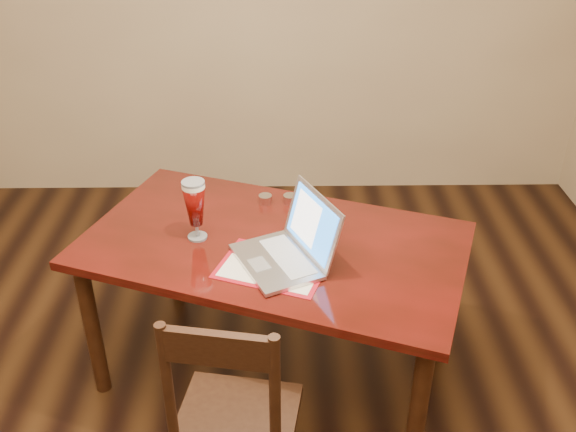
{
  "coord_description": "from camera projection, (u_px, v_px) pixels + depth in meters",
  "views": [
    {
      "loc": [
        0.25,
        -1.53,
        2.15
      ],
      "look_at": [
        0.29,
        0.64,
        0.86
      ],
      "focal_mm": 40.0,
      "sensor_mm": 36.0,
      "label": 1
    }
  ],
  "objects": [
    {
      "name": "dining_table",
      "position": [
        272.0,
        257.0,
        2.65
      ],
      "size": [
        1.74,
        1.35,
        0.98
      ],
      "rotation": [
        0.0,
        0.0,
        -0.36
      ],
      "color": "#4F0D0A",
      "rests_on": "ground"
    },
    {
      "name": "dining_chair",
      "position": [
        234.0,
        423.0,
        2.15
      ],
      "size": [
        0.47,
        0.45,
        0.96
      ],
      "rotation": [
        0.0,
        0.0,
        -0.17
      ],
      "color": "black",
      "rests_on": "ground"
    },
    {
      "name": "room_shell",
      "position": [
        171.0,
        26.0,
        1.51
      ],
      "size": [
        4.51,
        5.01,
        2.71
      ],
      "color": "tan",
      "rests_on": "ground"
    }
  ]
}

